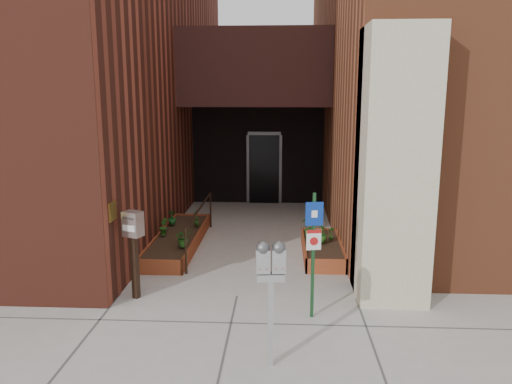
# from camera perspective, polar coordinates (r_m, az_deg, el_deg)

# --- Properties ---
(ground) EXTENTS (80.00, 80.00, 0.00)m
(ground) POSITION_cam_1_polar(r_m,az_deg,el_deg) (8.61, -2.20, -11.81)
(ground) COLOR #9E9991
(ground) RESTS_ON ground
(architecture) EXTENTS (20.00, 14.60, 10.00)m
(architecture) POSITION_cam_1_polar(r_m,az_deg,el_deg) (14.89, -0.59, 17.54)
(architecture) COLOR maroon
(architecture) RESTS_ON ground
(planter_left) EXTENTS (0.90, 3.60, 0.30)m
(planter_left) POSITION_cam_1_polar(r_m,az_deg,el_deg) (11.30, -8.85, -5.49)
(planter_left) COLOR brown
(planter_left) RESTS_ON ground
(planter_right) EXTENTS (0.80, 2.20, 0.30)m
(planter_right) POSITION_cam_1_polar(r_m,az_deg,el_deg) (10.63, 7.56, -6.55)
(planter_right) COLOR brown
(planter_right) RESTS_ON ground
(handrail) EXTENTS (0.04, 3.34, 0.90)m
(handrail) POSITION_cam_1_polar(r_m,az_deg,el_deg) (11.00, -6.45, -2.58)
(handrail) COLOR black
(handrail) RESTS_ON ground
(parking_meter) EXTENTS (0.37, 0.19, 1.64)m
(parking_meter) POSITION_cam_1_polar(r_m,az_deg,el_deg) (6.13, 1.69, -8.92)
(parking_meter) COLOR #ADADB0
(parking_meter) RESTS_ON ground
(sign_post) EXTENTS (0.26, 0.08, 1.94)m
(sign_post) POSITION_cam_1_polar(r_m,az_deg,el_deg) (7.50, 6.59, -5.73)
(sign_post) COLOR #163E1E
(sign_post) RESTS_ON ground
(payment_dropbox) EXTENTS (0.36, 0.31, 1.49)m
(payment_dropbox) POSITION_cam_1_polar(r_m,az_deg,el_deg) (8.42, -13.82, -4.93)
(payment_dropbox) COLOR black
(payment_dropbox) RESTS_ON ground
(shrub_left_a) EXTENTS (0.46, 0.46, 0.38)m
(shrub_left_a) POSITION_cam_1_polar(r_m,az_deg,el_deg) (10.27, -8.32, -5.15)
(shrub_left_a) COLOR #245D1A
(shrub_left_a) RESTS_ON planter_left
(shrub_left_b) EXTENTS (0.25, 0.25, 0.38)m
(shrub_left_b) POSITION_cam_1_polar(r_m,az_deg,el_deg) (11.14, -10.56, -3.89)
(shrub_left_b) COLOR #28621C
(shrub_left_b) RESTS_ON planter_left
(shrub_left_c) EXTENTS (0.24, 0.24, 0.34)m
(shrub_left_c) POSITION_cam_1_polar(r_m,az_deg,el_deg) (11.98, -9.59, -2.87)
(shrub_left_c) COLOR #19591F
(shrub_left_c) RESTS_ON planter_left
(shrub_left_d) EXTENTS (0.27, 0.27, 0.40)m
(shrub_left_d) POSITION_cam_1_polar(r_m,az_deg,el_deg) (11.76, -6.84, -2.91)
(shrub_left_d) COLOR #225317
(shrub_left_d) RESTS_ON planter_left
(shrub_right_a) EXTENTS (0.22, 0.22, 0.37)m
(shrub_right_a) POSITION_cam_1_polar(r_m,az_deg,el_deg) (10.52, 7.56, -4.72)
(shrub_right_a) COLOR #245A19
(shrub_right_a) RESTS_ON planter_right
(shrub_right_b) EXTENTS (0.16, 0.16, 0.30)m
(shrub_right_b) POSITION_cam_1_polar(r_m,az_deg,el_deg) (10.70, 8.60, -4.69)
(shrub_right_b) COLOR #24621C
(shrub_right_b) RESTS_ON planter_right
(shrub_right_c) EXTENTS (0.45, 0.45, 0.37)m
(shrub_right_c) POSITION_cam_1_polar(r_m,az_deg,el_deg) (10.88, 6.13, -4.15)
(shrub_right_c) COLOR #1F611B
(shrub_right_c) RESTS_ON planter_right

